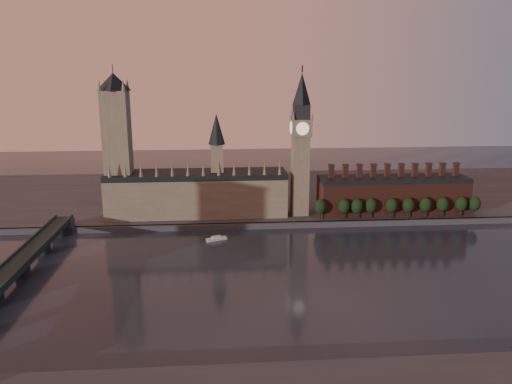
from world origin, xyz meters
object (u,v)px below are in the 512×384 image
westminster_bridge (7,278)px  river_boat (216,239)px  victoria_tower (117,141)px  big_ben (301,143)px

westminster_bridge → river_boat: (103.74, 70.38, -6.40)m
victoria_tower → river_boat: 101.66m
victoria_tower → westminster_bridge: 133.21m
victoria_tower → big_ben: (130.00, -5.00, -2.26)m
big_ben → river_boat: size_ratio=7.62×
river_boat → westminster_bridge: bearing=-168.4°
victoria_tower → big_ben: size_ratio=1.01×
westminster_bridge → victoria_tower: bearing=73.4°
big_ben → westminster_bridge: (-165.00, -112.70, -49.39)m
river_boat → big_ben: bearing=12.1°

